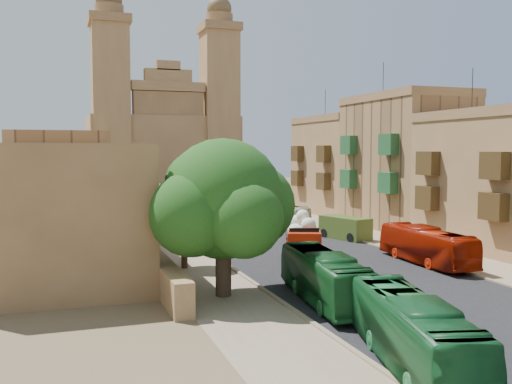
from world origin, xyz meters
TOP-DOWN VIEW (x-y plane):
  - ground at (0.00, 0.00)m, footprint 260.00×260.00m
  - road_surface at (0.00, 30.00)m, footprint 14.00×140.00m
  - sidewalk_east at (9.50, 30.00)m, footprint 5.00×140.00m
  - sidewalk_west at (-9.50, 30.00)m, footprint 5.00×140.00m
  - kerb_east at (7.00, 30.00)m, footprint 0.25×140.00m
  - kerb_west at (-7.00, 30.00)m, footprint 0.25×140.00m
  - townhouse_b at (15.95, 11.00)m, footprint 9.00×14.00m
  - townhouse_c at (15.95, 25.00)m, footprint 9.00×14.00m
  - townhouse_d at (15.95, 39.00)m, footprint 9.00×14.00m
  - west_wall at (-12.50, 20.00)m, footprint 1.00×40.00m
  - west_building_low at (-18.00, 18.00)m, footprint 10.00×28.00m
  - west_building_mid at (-18.00, 44.00)m, footprint 10.00×22.00m
  - church at (-0.00, 78.61)m, footprint 28.00×22.50m
  - ficus_tree at (-9.42, 4.01)m, footprint 8.70×8.01m
  - street_tree_a at (-10.00, 12.00)m, footprint 3.40×3.40m
  - street_tree_b at (-10.00, 24.00)m, footprint 3.36×3.36m
  - street_tree_c at (-10.00, 36.00)m, footprint 2.80×2.80m
  - street_tree_d at (-10.00, 48.00)m, footprint 3.09×3.09m
  - red_truck at (-1.63, 11.00)m, footprint 4.47×6.75m
  - olive_pickup at (6.50, 20.00)m, footprint 3.43×5.25m
  - bus_green_south at (-5.69, -8.26)m, footprint 4.47×9.77m
  - bus_green_north at (-4.81, 1.00)m, footprint 3.42×9.84m
  - bus_red_east at (6.50, 7.87)m, footprint 2.49×9.40m
  - bus_cream_east at (4.00, 30.49)m, footprint 4.64×8.73m
  - car_blue_a at (-1.00, 11.46)m, footprint 2.01×4.13m
  - car_white_a at (-3.97, 31.27)m, footprint 2.31×4.47m
  - car_cream at (5.00, 29.03)m, footprint 2.31×4.20m
  - car_dkblue at (-5.00, 39.16)m, footprint 2.66×4.53m
  - car_white_b at (3.87, 43.07)m, footprint 2.47×4.04m
  - car_blue_b at (-1.47, 56.51)m, footprint 2.32×3.48m
  - pedestrian_a at (7.50, 13.51)m, footprint 0.71×0.58m
  - pedestrian_c at (9.86, 15.95)m, footprint 0.38×0.88m

SIDE VIEW (x-z plane):
  - ground at x=0.00m, z-range 0.00..0.00m
  - road_surface at x=0.00m, z-range 0.00..0.01m
  - sidewalk_east at x=9.50m, z-range 0.00..0.01m
  - sidewalk_west at x=-9.50m, z-range 0.00..0.01m
  - kerb_east at x=7.00m, z-range 0.00..0.12m
  - kerb_west at x=-7.00m, z-range 0.00..0.12m
  - car_blue_b at x=-1.47m, z-range 0.00..1.08m
  - car_cream at x=5.00m, z-range 0.00..1.12m
  - car_dkblue at x=-5.00m, z-range 0.00..1.23m
  - car_white_b at x=3.87m, z-range 0.00..1.29m
  - car_blue_a at x=-1.00m, z-range 0.00..1.36m
  - car_white_a at x=-3.97m, z-range 0.00..1.40m
  - pedestrian_c at x=9.86m, z-range 0.00..1.48m
  - pedestrian_a at x=7.50m, z-range 0.00..1.67m
  - west_wall at x=-12.50m, z-range 0.00..1.80m
  - olive_pickup at x=6.50m, z-range -0.02..1.98m
  - bus_cream_east at x=4.00m, z-range 0.00..2.38m
  - bus_red_east at x=6.50m, z-range 0.00..2.60m
  - bus_green_south at x=-5.69m, z-range 0.00..2.65m
  - bus_green_north at x=-4.81m, z-range 0.00..2.68m
  - red_truck at x=-1.63m, z-range -0.23..3.51m
  - street_tree_c at x=-10.00m, z-range 0.72..5.02m
  - street_tree_d at x=-10.00m, z-range 0.80..5.55m
  - street_tree_b at x=-10.00m, z-range 0.88..6.05m
  - street_tree_a at x=-10.00m, z-range 0.89..6.11m
  - west_building_low at x=-18.00m, z-range 0.00..8.40m
  - west_building_mid at x=-18.00m, z-range 0.00..10.00m
  - ficus_tree at x=-9.42m, z-range 0.79..9.49m
  - townhouse_b at x=15.95m, z-range -1.79..13.11m
  - townhouse_d at x=15.95m, z-range -1.79..14.11m
  - townhouse_c at x=15.95m, z-range -1.79..15.61m
  - church at x=0.00m, z-range -8.63..27.67m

